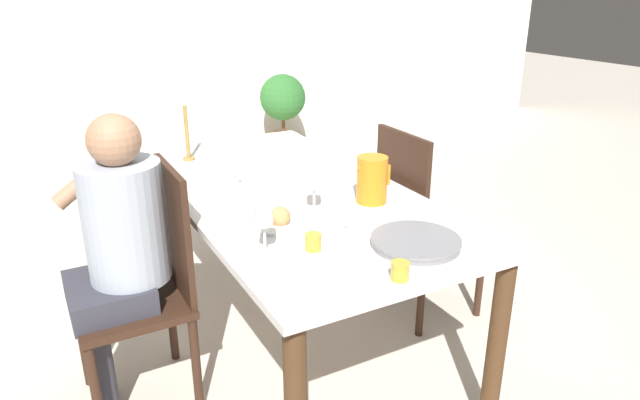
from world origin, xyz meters
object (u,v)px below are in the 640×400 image
object	(u,v)px
teacup_near_person	(335,227)
teacup_across	(231,180)
candlestick_tall	(187,135)
chair_person_side	(150,283)
serving_tray	(416,242)
potted_plant	(283,105)
jam_jar_red	(400,270)
person_seated	(118,241)
chair_opposite	(419,222)
red_pitcher	(372,179)
wine_glass_juice	(264,217)
wine_glass_water	(314,180)
bread_plate	(280,221)
jam_jar_amber	(313,241)

from	to	relation	value
teacup_near_person	teacup_across	bearing A→B (deg)	103.03
teacup_near_person	candlestick_tall	size ratio (longest dim) A/B	0.37
chair_person_side	candlestick_tall	size ratio (longest dim) A/B	2.91
serving_tray	potted_plant	xyz separation A→B (m)	(1.18, 3.65, -0.30)
jam_jar_red	chair_person_side	bearing A→B (deg)	127.39
person_seated	chair_opposite	bearing A→B (deg)	-91.18
red_pitcher	wine_glass_juice	xyz separation A→B (m)	(-0.58, -0.24, 0.04)
chair_person_side	serving_tray	xyz separation A→B (m)	(0.79, -0.63, 0.26)
jam_jar_red	wine_glass_water	bearing A→B (deg)	88.00
person_seated	teacup_across	size ratio (longest dim) A/B	9.60
wine_glass_juice	potted_plant	distance (m)	3.86
chair_person_side	bread_plate	xyz separation A→B (m)	(0.45, -0.25, 0.27)
wine_glass_water	teacup_near_person	bearing A→B (deg)	-97.30
jam_jar_amber	potted_plant	world-z (taller)	jam_jar_amber
wine_glass_juice	serving_tray	distance (m)	0.53
jam_jar_amber	candlestick_tall	distance (m)	1.23
wine_glass_juice	bread_plate	world-z (taller)	wine_glass_juice
chair_opposite	serving_tray	size ratio (longest dim) A/B	3.10
jam_jar_amber	person_seated	bearing A→B (deg)	138.22
chair_opposite	jam_jar_amber	xyz separation A→B (m)	(-0.83, -0.47, 0.28)
wine_glass_juice	teacup_across	world-z (taller)	wine_glass_juice
wine_glass_juice	chair_person_side	bearing A→B (deg)	125.44
bread_plate	potted_plant	world-z (taller)	bread_plate
wine_glass_water	potted_plant	size ratio (longest dim) A/B	0.24
teacup_across	red_pitcher	bearing A→B (deg)	-45.86
person_seated	jam_jar_amber	distance (m)	0.76
jam_jar_red	candlestick_tall	size ratio (longest dim) A/B	0.18
chair_person_side	wine_glass_water	size ratio (longest dim) A/B	5.27
jam_jar_red	teacup_across	bearing A→B (deg)	98.65
chair_opposite	jam_jar_amber	distance (m)	1.00
candlestick_tall	potted_plant	bearing A→B (deg)	55.33
teacup_across	serving_tray	xyz separation A→B (m)	(0.35, -0.88, -0.01)
jam_jar_red	red_pitcher	bearing A→B (deg)	64.45
chair_opposite	person_seated	size ratio (longest dim) A/B	0.82
teacup_across	person_seated	bearing A→B (deg)	-156.11
bread_plate	jam_jar_red	world-z (taller)	bread_plate
person_seated	bread_plate	distance (m)	0.61
chair_person_side	potted_plant	size ratio (longest dim) A/B	1.27
chair_person_side	wine_glass_water	xyz separation A→B (m)	(0.63, -0.19, 0.38)
jam_jar_amber	candlestick_tall	size ratio (longest dim) A/B	0.18
person_seated	jam_jar_red	distance (m)	1.07
chair_opposite	teacup_across	world-z (taller)	chair_opposite
wine_glass_water	teacup_near_person	xyz separation A→B (m)	(-0.03, -0.22, -0.11)
chair_opposite	person_seated	xyz separation A→B (m)	(-1.39, 0.03, 0.19)
red_pitcher	jam_jar_red	bearing A→B (deg)	-115.55
wine_glass_juice	potted_plant	world-z (taller)	wine_glass_juice
jam_jar_red	potted_plant	bearing A→B (deg)	70.29
teacup_near_person	person_seated	bearing A→B (deg)	148.63
wine_glass_juice	bread_plate	xyz separation A→B (m)	(0.14, 0.19, -0.11)
person_seated	potted_plant	xyz separation A→B (m)	(2.07, 3.00, -0.23)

